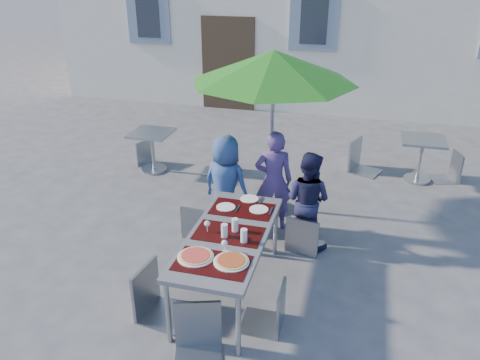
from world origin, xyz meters
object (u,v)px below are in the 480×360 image
(chair_3, at_px, (152,264))
(bg_chair_r_0, at_px, (219,144))
(chair_5, at_px, (196,304))
(chair_1, at_px, (235,213))
(cafe_table_0, at_px, (152,145))
(pizza_near_left, at_px, (196,256))
(bg_chair_l_1, at_px, (363,137))
(chair_0, at_px, (197,202))
(bg_chair_l_0, at_px, (147,140))
(chair_2, at_px, (305,212))
(dining_table, at_px, (229,238))
(child_2, at_px, (307,200))
(chair_4, at_px, (272,283))
(cafe_table_1, at_px, (421,152))
(bg_chair_r_1, at_px, (454,150))
(child_0, at_px, (226,185))
(child_1, at_px, (274,181))
(patio_umbrella, at_px, (274,68))
(pizza_near_right, at_px, (231,261))

(chair_3, bearing_deg, bg_chair_r_0, 97.10)
(bg_chair_r_0, bearing_deg, chair_5, -75.28)
(chair_1, xyz_separation_m, cafe_table_0, (-2.03, 2.01, -0.04))
(pizza_near_left, distance_m, bg_chair_l_1, 4.56)
(chair_0, relative_size, bg_chair_l_0, 1.04)
(chair_2, xyz_separation_m, chair_3, (-1.31, -1.56, 0.06))
(dining_table, xyz_separation_m, bg_chair_r_0, (-1.09, 3.11, -0.19))
(child_2, distance_m, chair_3, 2.16)
(chair_4, xyz_separation_m, cafe_table_1, (1.67, 4.05, -0.03))
(bg_chair_r_1, bearing_deg, bg_chair_r_0, -169.59)
(dining_table, bearing_deg, child_2, 60.78)
(child_0, relative_size, bg_chair_r_1, 1.47)
(pizza_near_left, distance_m, child_1, 2.06)
(chair_0, distance_m, bg_chair_r_1, 4.45)
(chair_4, xyz_separation_m, patio_umbrella, (-0.52, 2.44, 1.54))
(child_0, height_order, chair_3, child_0)
(dining_table, distance_m, chair_0, 1.25)
(chair_5, xyz_separation_m, bg_chair_l_1, (1.29, 4.76, 0.05))
(chair_5, bearing_deg, dining_table, 88.79)
(dining_table, height_order, child_1, child_1)
(child_2, xyz_separation_m, chair_1, (-0.85, -0.33, -0.12))
(pizza_near_left, distance_m, cafe_table_0, 3.95)
(child_2, relative_size, bg_chair_l_1, 1.20)
(bg_chair_l_0, bearing_deg, child_0, -41.65)
(pizza_near_left, xyz_separation_m, pizza_near_right, (0.35, 0.01, -0.00))
(patio_umbrella, bearing_deg, bg_chair_l_0, 157.20)
(patio_umbrella, bearing_deg, cafe_table_1, 36.28)
(bg_chair_l_0, relative_size, bg_chair_r_1, 0.94)
(pizza_near_right, relative_size, bg_chair_r_0, 0.39)
(patio_umbrella, distance_m, bg_chair_l_1, 2.60)
(dining_table, distance_m, chair_1, 0.90)
(child_2, bearing_deg, patio_umbrella, -32.99)
(chair_5, distance_m, patio_umbrella, 3.33)
(chair_3, relative_size, patio_umbrella, 0.45)
(chair_2, height_order, cafe_table_1, chair_2)
(patio_umbrella, bearing_deg, chair_4, -77.97)
(chair_0, relative_size, chair_5, 0.89)
(bg_chair_l_0, height_order, cafe_table_1, bg_chair_l_0)
(child_1, bearing_deg, bg_chair_l_0, -45.36)
(pizza_near_right, height_order, patio_umbrella, patio_umbrella)
(pizza_near_left, xyz_separation_m, chair_0, (-0.54, 1.51, -0.26))
(child_0, bearing_deg, chair_4, 132.38)
(chair_3, height_order, bg_chair_r_1, chair_3)
(chair_2, bearing_deg, chair_4, -94.84)
(dining_table, bearing_deg, cafe_table_1, 58.63)
(child_2, bearing_deg, cafe_table_1, -102.53)
(bg_chair_l_0, height_order, bg_chair_l_1, bg_chair_l_1)
(pizza_near_right, xyz_separation_m, chair_4, (0.38, 0.09, -0.24))
(bg_chair_r_1, bearing_deg, chair_0, -140.93)
(bg_chair_r_1, bearing_deg, child_1, -138.21)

